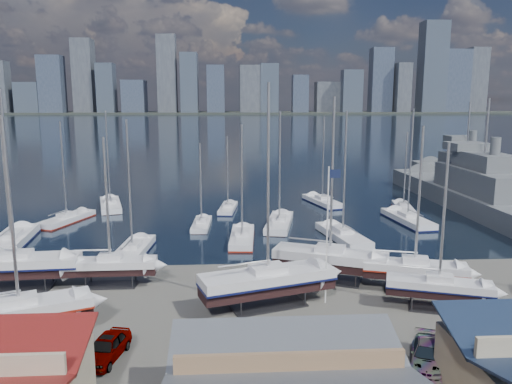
{
  "coord_description": "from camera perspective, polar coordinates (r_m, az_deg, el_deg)",
  "views": [
    {
      "loc": [
        -3.11,
        -49.11,
        16.63
      ],
      "look_at": [
        0.28,
        8.0,
        6.04
      ],
      "focal_mm": 35.0,
      "sensor_mm": 36.0,
      "label": 1
    }
  ],
  "objects": [
    {
      "name": "sailboat_cradle_4",
      "position": [
        47.18,
        8.44,
        -7.54
      ],
      "size": [
        10.73,
        6.75,
        16.93
      ],
      "rotation": [
        0.0,
        0.0,
        -0.4
      ],
      "color": "#2D2D33",
      "rests_on": "ground"
    },
    {
      "name": "sailboat_cradle_2",
      "position": [
        47.27,
        -16.3,
        -8.04
      ],
      "size": [
        8.17,
        2.37,
        13.5
      ],
      "rotation": [
        0.0,
        0.0,
        0.01
      ],
      "color": "#2D2D33",
      "rests_on": "ground"
    },
    {
      "name": "sailboat_moored_8",
      "position": [
        81.31,
        7.57,
        -1.18
      ],
      "size": [
        5.34,
        10.26,
        14.77
      ],
      "rotation": [
        0.0,
        0.0,
        1.85
      ],
      "color": "black",
      "rests_on": "water"
    },
    {
      "name": "sailboat_cradle_3",
      "position": [
        41.12,
        1.36,
        -10.1
      ],
      "size": [
        11.62,
        6.47,
        17.94
      ],
      "rotation": [
        0.0,
        0.0,
        0.32
      ],
      "color": "#2D2D33",
      "rests_on": "ground"
    },
    {
      "name": "sailboat_moored_11",
      "position": [
        79.38,
        16.48,
        -1.81
      ],
      "size": [
        3.7,
        8.6,
        12.44
      ],
      "rotation": [
        0.0,
        0.0,
        1.4
      ],
      "color": "black",
      "rests_on": "water"
    },
    {
      "name": "sailboat_moored_5",
      "position": [
        75.93,
        -3.22,
        -1.94
      ],
      "size": [
        3.2,
        8.14,
        11.84
      ],
      "rotation": [
        0.0,
        0.0,
        1.44
      ],
      "color": "black",
      "rests_on": "water"
    },
    {
      "name": "sailboat_moored_4",
      "position": [
        66.55,
        -6.24,
        -3.75
      ],
      "size": [
        2.56,
        7.82,
        11.66
      ],
      "rotation": [
        0.0,
        0.0,
        1.52
      ],
      "color": "black",
      "rests_on": "water"
    },
    {
      "name": "sailboat_moored_10",
      "position": [
        71.64,
        16.92,
        -3.14
      ],
      "size": [
        4.41,
        11.15,
        16.23
      ],
      "rotation": [
        0.0,
        0.0,
        1.7
      ],
      "color": "black",
      "rests_on": "water"
    },
    {
      "name": "naval_ship_east",
      "position": [
        82.64,
        24.29,
        -0.88
      ],
      "size": [
        9.48,
        52.72,
        18.73
      ],
      "rotation": [
        0.0,
        0.0,
        1.59
      ],
      "color": "#595C62",
      "rests_on": "water"
    },
    {
      "name": "ground",
      "position": [
        42.61,
        1.08,
        -12.49
      ],
      "size": [
        1400.0,
        1400.0,
        0.0
      ],
      "primitive_type": "plane",
      "color": "#605E59",
      "rests_on": "ground"
    },
    {
      "name": "sailboat_moored_6",
      "position": [
        59.77,
        -1.6,
        -5.36
      ],
      "size": [
        3.41,
        9.89,
        14.53
      ],
      "rotation": [
        0.0,
        0.0,
        1.5
      ],
      "color": "black",
      "rests_on": "water"
    },
    {
      "name": "far_shore",
      "position": [
        609.31,
        -3.14,
        9.01
      ],
      "size": [
        1400.0,
        80.0,
        2.2
      ],
      "primitive_type": "cube",
      "color": "#2D332D",
      "rests_on": "ground"
    },
    {
      "name": "sailboat_cradle_0",
      "position": [
        49.64,
        -25.71,
        -7.55
      ],
      "size": [
        11.07,
        3.66,
        17.52
      ],
      "rotation": [
        0.0,
        0.0,
        0.06
      ],
      "color": "#2D2D33",
      "rests_on": "ground"
    },
    {
      "name": "sailboat_moored_3",
      "position": [
        56.1,
        -13.93,
        -6.75
      ],
      "size": [
        3.71,
        10.46,
        15.34
      ],
      "rotation": [
        0.0,
        0.0,
        1.49
      ],
      "color": "black",
      "rests_on": "water"
    },
    {
      "name": "sailboat_moored_9",
      "position": [
        61.37,
        9.88,
        -5.08
      ],
      "size": [
        4.97,
        11.02,
        16.08
      ],
      "rotation": [
        0.0,
        0.0,
        1.76
      ],
      "color": "black",
      "rests_on": "water"
    },
    {
      "name": "car_c",
      "position": [
        34.55,
        11.12,
        -17.12
      ],
      "size": [
        3.01,
        5.52,
        1.47
      ],
      "primitive_type": "imported",
      "rotation": [
        0.0,
        0.0,
        0.11
      ],
      "color": "gray",
      "rests_on": "ground"
    },
    {
      "name": "sailboat_cradle_5",
      "position": [
        43.01,
        20.17,
        -10.15
      ],
      "size": [
        8.51,
        4.82,
        13.47
      ],
      "rotation": [
        0.0,
        0.0,
        -0.33
      ],
      "color": "#2D2D33",
      "rests_on": "ground"
    },
    {
      "name": "skyline",
      "position": [
        603.3,
        -3.93,
        12.6
      ],
      "size": [
        639.14,
        43.8,
        107.69
      ],
      "color": "#475166",
      "rests_on": "far_shore"
    },
    {
      "name": "sailboat_cradle_1",
      "position": [
        39.37,
        -25.4,
        -12.3
      ],
      "size": [
        9.97,
        6.26,
        15.67
      ],
      "rotation": [
        0.0,
        0.0,
        0.4
      ],
      "color": "#2D2D33",
      "rests_on": "ground"
    },
    {
      "name": "flagpole",
      "position": [
        40.81,
        8.26,
        -3.92
      ],
      "size": [
        1.01,
        0.12,
        11.44
      ],
      "color": "white",
      "rests_on": "ground"
    },
    {
      "name": "sailboat_moored_7",
      "position": [
        66.5,
        2.68,
        -3.72
      ],
      "size": [
        5.02,
        10.91,
        15.9
      ],
      "rotation": [
        0.0,
        0.0,
        1.37
      ],
      "color": "black",
      "rests_on": "water"
    },
    {
      "name": "sailboat_cradle_6",
      "position": [
        46.42,
        17.69,
        -8.4
      ],
      "size": [
        9.24,
        4.85,
        14.5
      ],
      "rotation": [
        0.0,
        0.0,
        -0.28
      ],
      "color": "#2D2D33",
      "rests_on": "ground"
    },
    {
      "name": "water",
      "position": [
        349.52,
        -2.91,
        7.73
      ],
      "size": [
        1400.0,
        600.0,
        0.4
      ],
      "primitive_type": "cube",
      "color": "#172737",
      "rests_on": "ground"
    },
    {
      "name": "sailboat_moored_2",
      "position": [
        80.86,
        -16.29,
        -1.57
      ],
      "size": [
        5.48,
        10.79,
        15.69
      ],
      "rotation": [
        0.0,
        0.0,
        1.83
      ],
      "color": "black",
      "rests_on": "water"
    },
    {
      "name": "car_a",
      "position": [
        35.28,
        -16.72,
        -16.65
      ],
      "size": [
        2.84,
        4.98,
        1.6
      ],
      "primitive_type": "imported",
      "rotation": [
        0.0,
        0.0,
        -0.21
      ],
      "color": "gray",
      "rests_on": "ground"
    },
    {
      "name": "sailboat_moored_1",
      "position": [
        73.45,
        -20.8,
        -3.05
      ],
      "size": [
        5.85,
        10.02,
        14.46
      ],
      "rotation": [
        0.0,
        0.0,
        1.22
      ],
      "color": "black",
      "rests_on": "water"
    },
    {
      "name": "sailboat_moored_0",
      "position": [
        64.53,
        -26.19,
        -5.26
      ],
      "size": [
        4.7,
        12.61,
        18.43
      ],
      "rotation": [
        0.0,
        0.0,
        1.67
      ],
      "color": "black",
      "rests_on": "water"
    },
    {
      "name": "naval_ship_west",
      "position": [
        109.4,
        22.73,
        1.81
      ],
      "size": [
        7.36,
        40.62,
        17.64
      ],
      "rotation": [
        0.0,
        0.0,
        1.59
      ],
      "color": "#595C62",
      "rests_on": "water"
    },
    {
      "name": "car_d",
      "position": [
        35.01,
        18.96,
        -17.17
      ],
      "size": [
        3.71,
        5.27,
        1.42
      ],
      "primitive_type": "imported",
      "rotation": [
        0.0,
        0.0,
        -0.39
      ],
      "color": "gray",
      "rests_on": "ground"
    },
    {
      "name": "car_b",
      "position": [
        31.59,
        3.32,
        -19.93
      ],
      "size": [
        3.95,
        1.54,
        1.28
      ],
      "primitive_type": "imported",
      "rotation": [
        0.0,
        0.0,
        1.52
      ],
      "color": "gray",
      "rests_on": "ground"
    }
  ]
}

